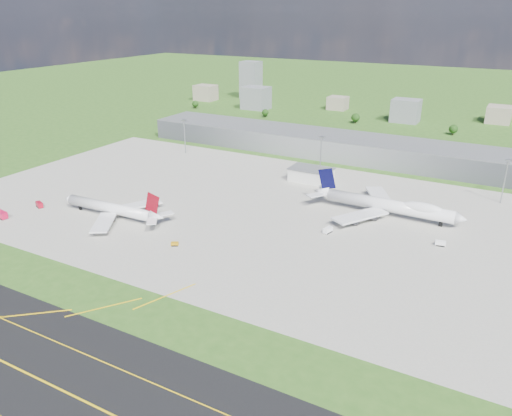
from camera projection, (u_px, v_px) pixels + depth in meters
The scene contains 25 objects.
ground at pixel (325, 160), 365.29m from camera, with size 1400.00×1400.00×0.00m, color #2F591C.
taxiway at pixel (15, 367), 153.65m from camera, with size 1400.00×60.00×0.06m, color black.
apron at pixel (268, 212), 271.28m from camera, with size 360.00×190.00×0.08m, color gray.
terminal at pixel (333, 145), 374.71m from camera, with size 300.00×42.00×15.00m, color gray.
ops_building at pixel (311, 175), 318.64m from camera, with size 26.00×16.00×8.00m, color silver.
mast_west at pixel (184, 130), 374.85m from camera, with size 3.50×2.00×25.90m.
mast_center at pixel (321, 149), 325.76m from camera, with size 3.50×2.00×25.90m.
mast_east at pixel (506, 174), 276.66m from camera, with size 3.50×2.00×25.90m.
airliner_red_twin at pixel (114, 209), 262.09m from camera, with size 66.83×52.13×18.35m.
airliner_blue_quad at pixel (388, 206), 263.82m from camera, with size 82.01×64.40×21.44m.
fire_truck at pixel (1, 215), 262.64m from camera, with size 9.02×4.35×3.82m.
crash_tender at pixel (39, 205), 276.86m from camera, with size 6.30×4.53×3.05m.
tug_yellow at pixel (175, 244), 232.10m from camera, with size 4.05×3.57×1.76m.
van_white_near at pixel (328, 230), 245.32m from camera, with size 3.66×5.98×2.80m.
van_white_far at pixel (440, 244), 231.94m from camera, with size 5.07×3.05×2.46m.
bldg_far_w at pixel (206, 93), 598.51m from camera, with size 24.00×20.00×18.00m, color gray.
bldg_w at pixel (256, 98), 545.41m from camera, with size 28.00×22.00×24.00m, color slate.
bldg_cw at pixel (338, 103), 544.12m from camera, with size 20.00×18.00×14.00m, color gray.
bldg_c at pixel (406, 111), 482.51m from camera, with size 26.00×20.00×22.00m, color slate.
bldg_ce at pixel (499, 114), 480.47m from camera, with size 22.00×24.00×16.00m, color gray.
bldg_tall_w at pixel (251, 80), 608.38m from camera, with size 22.00×20.00×44.00m, color slate.
tree_far_w at pixel (195, 104), 550.31m from camera, with size 7.20×7.20×8.80m.
tree_w at pixel (265, 112), 506.19m from camera, with size 6.75×6.75×8.25m.
tree_c at pixel (356, 117), 477.86m from camera, with size 8.10×8.10×9.90m.
tree_e at pixel (453, 129), 433.74m from camera, with size 7.65×7.65×9.35m.
Camera 1 is at (125.06, -183.23, 102.85)m, focal length 35.00 mm.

